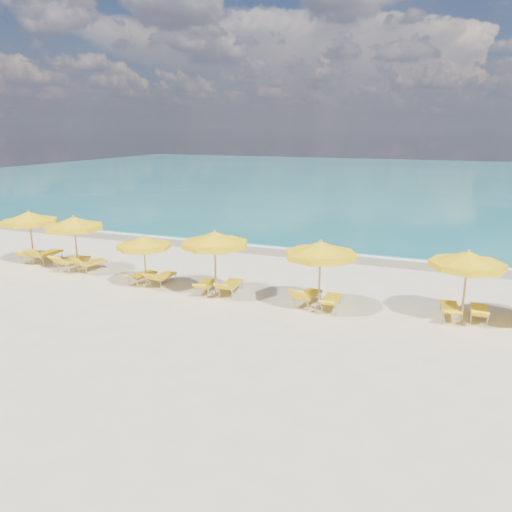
% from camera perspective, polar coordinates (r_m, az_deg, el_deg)
% --- Properties ---
extents(ground_plane, '(120.00, 120.00, 0.00)m').
position_cam_1_polar(ground_plane, '(19.39, -1.64, -4.47)').
color(ground_plane, beige).
extents(ocean, '(120.00, 80.00, 0.30)m').
position_cam_1_polar(ocean, '(65.54, 15.39, 8.46)').
color(ocean, '#126466').
rests_on(ocean, ground).
extents(wet_sand_band, '(120.00, 2.60, 0.01)m').
position_cam_1_polar(wet_sand_band, '(26.07, 4.80, 0.46)').
color(wet_sand_band, tan).
rests_on(wet_sand_band, ground).
extents(foam_line, '(120.00, 1.20, 0.03)m').
position_cam_1_polar(foam_line, '(26.82, 5.30, 0.84)').
color(foam_line, white).
rests_on(foam_line, ground).
extents(whitecap_near, '(14.00, 0.36, 0.05)m').
position_cam_1_polar(whitecap_near, '(36.89, 0.25, 4.66)').
color(whitecap_near, white).
rests_on(whitecap_near, ground).
extents(whitecap_far, '(18.00, 0.30, 0.05)m').
position_cam_1_polar(whitecap_far, '(41.32, 22.50, 4.62)').
color(whitecap_far, white).
rests_on(whitecap_far, ground).
extents(umbrella_1, '(3.06, 3.06, 2.56)m').
position_cam_1_polar(umbrella_1, '(25.60, -24.50, 3.94)').
color(umbrella_1, tan).
rests_on(umbrella_1, ground).
extents(umbrella_2, '(3.22, 3.22, 2.57)m').
position_cam_1_polar(umbrella_2, '(23.37, -20.08, 3.48)').
color(umbrella_2, tan).
rests_on(umbrella_2, ground).
extents(umbrella_3, '(2.46, 2.46, 2.18)m').
position_cam_1_polar(umbrella_3, '(20.26, -12.70, 1.47)').
color(umbrella_3, tan).
rests_on(umbrella_3, ground).
extents(umbrella_4, '(2.72, 2.72, 2.59)m').
position_cam_1_polar(umbrella_4, '(18.77, -4.74, 1.86)').
color(umbrella_4, tan).
rests_on(umbrella_4, ground).
extents(umbrella_5, '(2.60, 2.60, 2.57)m').
position_cam_1_polar(umbrella_5, '(17.35, 7.39, 0.66)').
color(umbrella_5, tan).
rests_on(umbrella_5, ground).
extents(umbrella_6, '(2.69, 2.69, 2.48)m').
position_cam_1_polar(umbrella_6, '(17.61, 23.04, -0.44)').
color(umbrella_6, tan).
rests_on(umbrella_6, ground).
extents(lounger_1_left, '(0.72, 1.63, 0.74)m').
position_cam_1_polar(lounger_1_left, '(26.51, -24.23, -0.12)').
color(lounger_1_left, '#A5A8AD').
rests_on(lounger_1_left, ground).
extents(lounger_1_right, '(0.76, 1.99, 0.92)m').
position_cam_1_polar(lounger_1_right, '(26.02, -22.76, -0.11)').
color(lounger_1_right, '#A5A8AD').
rests_on(lounger_1_right, ground).
extents(lounger_2_left, '(0.71, 2.01, 0.92)m').
position_cam_1_polar(lounger_2_left, '(24.23, -20.18, -0.88)').
color(lounger_2_left, '#A5A8AD').
rests_on(lounger_2_left, ground).
extents(lounger_2_right, '(0.84, 1.76, 0.84)m').
position_cam_1_polar(lounger_2_right, '(23.77, -18.28, -1.08)').
color(lounger_2_right, '#A5A8AD').
rests_on(lounger_2_right, ground).
extents(lounger_3_left, '(0.87, 1.76, 0.63)m').
position_cam_1_polar(lounger_3_left, '(21.37, -12.93, -2.47)').
color(lounger_3_left, '#A5A8AD').
rests_on(lounger_3_left, ground).
extents(lounger_3_right, '(0.61, 1.73, 0.75)m').
position_cam_1_polar(lounger_3_right, '(20.95, -10.63, -2.66)').
color(lounger_3_right, '#A5A8AD').
rests_on(lounger_3_right, ground).
extents(lounger_4_left, '(0.85, 1.73, 0.66)m').
position_cam_1_polar(lounger_4_left, '(19.71, -5.72, -3.61)').
color(lounger_4_left, '#A5A8AD').
rests_on(lounger_4_left, ground).
extents(lounger_4_right, '(0.74, 1.86, 0.75)m').
position_cam_1_polar(lounger_4_right, '(19.49, -2.93, -3.71)').
color(lounger_4_right, '#A5A8AD').
rests_on(lounger_4_right, ground).
extents(lounger_5_left, '(0.84, 1.82, 0.88)m').
position_cam_1_polar(lounger_5_left, '(18.34, 5.86, -4.92)').
color(lounger_5_left, '#A5A8AD').
rests_on(lounger_5_left, ground).
extents(lounger_5_right, '(0.68, 1.77, 0.67)m').
position_cam_1_polar(lounger_5_right, '(18.08, 8.60, -5.38)').
color(lounger_5_right, '#A5A8AD').
rests_on(lounger_5_right, ground).
extents(lounger_6_left, '(0.72, 1.81, 0.64)m').
position_cam_1_polar(lounger_6_left, '(18.31, 21.23, -5.97)').
color(lounger_6_left, '#A5A8AD').
rests_on(lounger_6_left, ground).
extents(lounger_6_right, '(0.58, 1.69, 0.68)m').
position_cam_1_polar(lounger_6_right, '(18.45, 24.10, -6.12)').
color(lounger_6_right, '#A5A8AD').
rests_on(lounger_6_right, ground).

